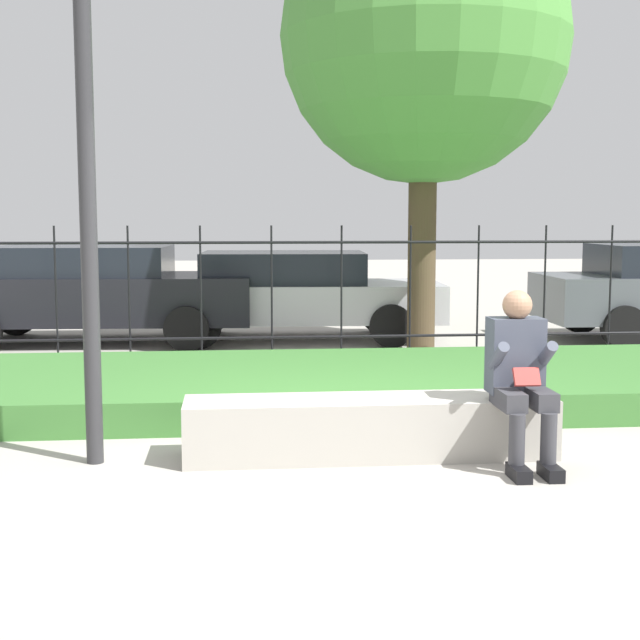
{
  "coord_description": "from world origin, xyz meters",
  "views": [
    {
      "loc": [
        -0.85,
        -6.31,
        1.75
      ],
      "look_at": [
        0.05,
        2.98,
        0.67
      ],
      "focal_mm": 50.0,
      "sensor_mm": 36.0,
      "label": 1
    }
  ],
  "objects_px": {
    "person_seated_reader": "(520,371)",
    "car_parked_center": "(292,293)",
    "street_lamp": "(85,122)",
    "stone_bench": "(370,431)",
    "car_parked_left": "(93,291)",
    "tree_behind_fence": "(425,40)"
  },
  "relations": [
    {
      "from": "car_parked_left",
      "to": "tree_behind_fence",
      "type": "bearing_deg",
      "value": -14.07
    },
    {
      "from": "person_seated_reader",
      "to": "car_parked_left",
      "type": "bearing_deg",
      "value": 120.96
    },
    {
      "from": "stone_bench",
      "to": "person_seated_reader",
      "type": "xyz_separation_m",
      "value": [
        1.02,
        -0.3,
        0.48
      ]
    },
    {
      "from": "car_parked_left",
      "to": "street_lamp",
      "type": "distance_m",
      "value": 6.57
    },
    {
      "from": "person_seated_reader",
      "to": "car_parked_center",
      "type": "relative_size",
      "value": 0.29
    },
    {
      "from": "street_lamp",
      "to": "tree_behind_fence",
      "type": "relative_size",
      "value": 0.67
    },
    {
      "from": "person_seated_reader",
      "to": "car_parked_center",
      "type": "distance_m",
      "value": 6.74
    },
    {
      "from": "street_lamp",
      "to": "tree_behind_fence",
      "type": "bearing_deg",
      "value": 55.42
    },
    {
      "from": "car_parked_center",
      "to": "tree_behind_fence",
      "type": "xyz_separation_m",
      "value": [
        1.59,
        -1.35,
        3.28
      ]
    },
    {
      "from": "tree_behind_fence",
      "to": "car_parked_center",
      "type": "bearing_deg",
      "value": 139.56
    },
    {
      "from": "street_lamp",
      "to": "person_seated_reader",
      "type": "bearing_deg",
      "value": -6.24
    },
    {
      "from": "car_parked_left",
      "to": "street_lamp",
      "type": "height_order",
      "value": "street_lamp"
    },
    {
      "from": "person_seated_reader",
      "to": "tree_behind_fence",
      "type": "relative_size",
      "value": 0.21
    },
    {
      "from": "car_parked_left",
      "to": "person_seated_reader",
      "type": "bearing_deg",
      "value": -56.19
    },
    {
      "from": "stone_bench",
      "to": "person_seated_reader",
      "type": "distance_m",
      "value": 1.16
    },
    {
      "from": "street_lamp",
      "to": "car_parked_left",
      "type": "bearing_deg",
      "value": 98.74
    },
    {
      "from": "person_seated_reader",
      "to": "tree_behind_fence",
      "type": "bearing_deg",
      "value": 85.53
    },
    {
      "from": "car_parked_left",
      "to": "tree_behind_fence",
      "type": "relative_size",
      "value": 0.76
    },
    {
      "from": "person_seated_reader",
      "to": "street_lamp",
      "type": "bearing_deg",
      "value": 173.76
    },
    {
      "from": "stone_bench",
      "to": "tree_behind_fence",
      "type": "xyz_separation_m",
      "value": [
        1.43,
        4.98,
        3.76
      ]
    },
    {
      "from": "car_parked_left",
      "to": "tree_behind_fence",
      "type": "height_order",
      "value": "tree_behind_fence"
    },
    {
      "from": "person_seated_reader",
      "to": "car_parked_left",
      "type": "height_order",
      "value": "car_parked_left"
    }
  ]
}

